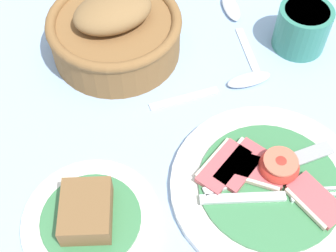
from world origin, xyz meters
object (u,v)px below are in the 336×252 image
sugar_cup (302,27)px  teaspoon_near_cup (232,84)px  teaspoon_by_saucer (235,18)px  bread_plate (90,219)px  breakfast_plate (269,184)px  bread_basket (115,31)px

sugar_cup → teaspoon_near_cup: (-0.13, -0.07, -0.03)m
teaspoon_by_saucer → teaspoon_near_cup: 0.15m
bread_plate → teaspoon_by_saucer: bread_plate is taller
breakfast_plate → bread_plate: size_ratio=1.49×
bread_basket → teaspoon_by_saucer: bearing=11.2°
sugar_cup → teaspoon_by_saucer: sugar_cup is taller
breakfast_plate → bread_basket: bearing=121.2°
breakfast_plate → bread_plate: 0.23m
bread_plate → bread_basket: (0.06, 0.29, 0.03)m
bread_basket → teaspoon_near_cup: size_ratio=1.07×
bread_plate → bread_basket: size_ratio=0.83×
bread_basket → teaspoon_by_saucer: 0.21m
sugar_cup → teaspoon_by_saucer: bearing=139.9°
teaspoon_near_cup → breakfast_plate: bearing=-98.1°
sugar_cup → bread_basket: bread_basket is taller
breakfast_plate → sugar_cup: size_ratio=3.05×
breakfast_plate → sugar_cup: 0.28m
bread_basket → teaspoon_by_saucer: (0.20, 0.04, -0.04)m
breakfast_plate → teaspoon_near_cup: breakfast_plate is taller
bread_basket → teaspoon_by_saucer: size_ratio=1.07×
sugar_cup → teaspoon_by_saucer: size_ratio=0.43×
teaspoon_near_cup → sugar_cup: bearing=19.6°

